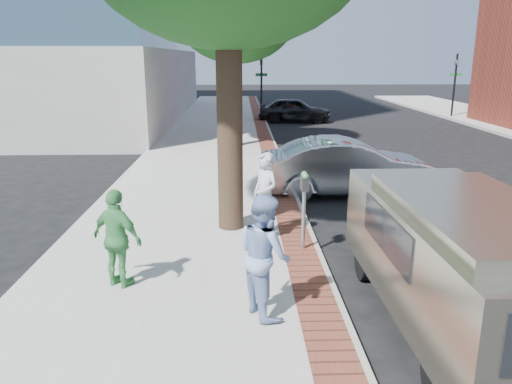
{
  "coord_description": "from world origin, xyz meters",
  "views": [
    {
      "loc": [
        -0.4,
        -8.13,
        3.64
      ],
      "look_at": [
        -0.11,
        0.83,
        1.2
      ],
      "focal_mm": 35.0,
      "sensor_mm": 36.0,
      "label": 1
    }
  ],
  "objects_px": {
    "person_officer": "(265,255)",
    "van": "(455,253)",
    "parking_meter": "(304,195)",
    "person_green": "(117,239)",
    "bg_car": "(295,110)",
    "person_gray": "(265,196)",
    "sedan_silver": "(348,167)"
  },
  "relations": [
    {
      "from": "person_officer",
      "to": "van",
      "type": "relative_size",
      "value": 0.34
    },
    {
      "from": "person_officer",
      "to": "parking_meter",
      "type": "bearing_deg",
      "value": -42.9
    },
    {
      "from": "parking_meter",
      "to": "person_officer",
      "type": "xyz_separation_m",
      "value": [
        -0.84,
        -2.36,
        -0.19
      ]
    },
    {
      "from": "parking_meter",
      "to": "person_green",
      "type": "distance_m",
      "value": 3.39
    },
    {
      "from": "person_officer",
      "to": "van",
      "type": "distance_m",
      "value": 2.62
    },
    {
      "from": "person_officer",
      "to": "van",
      "type": "bearing_deg",
      "value": -114.61
    },
    {
      "from": "person_green",
      "to": "van",
      "type": "bearing_deg",
      "value": -161.95
    },
    {
      "from": "person_officer",
      "to": "person_green",
      "type": "relative_size",
      "value": 1.1
    },
    {
      "from": "bg_car",
      "to": "person_gray",
      "type": "bearing_deg",
      "value": 179.13
    },
    {
      "from": "parking_meter",
      "to": "bg_car",
      "type": "height_order",
      "value": "parking_meter"
    },
    {
      "from": "parking_meter",
      "to": "person_green",
      "type": "height_order",
      "value": "person_green"
    },
    {
      "from": "bg_car",
      "to": "van",
      "type": "xyz_separation_m",
      "value": [
        -0.19,
        -22.32,
        0.33
      ]
    },
    {
      "from": "person_gray",
      "to": "sedan_silver",
      "type": "xyz_separation_m",
      "value": [
        2.4,
        3.63,
        -0.24
      ]
    },
    {
      "from": "van",
      "to": "person_officer",
      "type": "bearing_deg",
      "value": 178.16
    },
    {
      "from": "person_gray",
      "to": "person_officer",
      "type": "height_order",
      "value": "person_officer"
    },
    {
      "from": "person_green",
      "to": "bg_car",
      "type": "relative_size",
      "value": 0.38
    },
    {
      "from": "person_officer",
      "to": "bg_car",
      "type": "distance_m",
      "value": 22.45
    },
    {
      "from": "person_gray",
      "to": "person_officer",
      "type": "xyz_separation_m",
      "value": [
        -0.16,
        -3.05,
        0.01
      ]
    },
    {
      "from": "person_green",
      "to": "bg_car",
      "type": "height_order",
      "value": "person_green"
    },
    {
      "from": "person_officer",
      "to": "sedan_silver",
      "type": "xyz_separation_m",
      "value": [
        2.56,
        6.67,
        -0.25
      ]
    },
    {
      "from": "sedan_silver",
      "to": "bg_car",
      "type": "bearing_deg",
      "value": -2.63
    },
    {
      "from": "sedan_silver",
      "to": "van",
      "type": "xyz_separation_m",
      "value": [
        0.06,
        -6.73,
        0.26
      ]
    },
    {
      "from": "parking_meter",
      "to": "van",
      "type": "relative_size",
      "value": 0.29
    },
    {
      "from": "person_gray",
      "to": "bg_car",
      "type": "bearing_deg",
      "value": 136.82
    },
    {
      "from": "parking_meter",
      "to": "person_green",
      "type": "bearing_deg",
      "value": -154.79
    },
    {
      "from": "van",
      "to": "person_green",
      "type": "bearing_deg",
      "value": 167.98
    },
    {
      "from": "person_green",
      "to": "bg_car",
      "type": "bearing_deg",
      "value": -73.85
    },
    {
      "from": "van",
      "to": "sedan_silver",
      "type": "bearing_deg",
      "value": 89.86
    },
    {
      "from": "person_officer",
      "to": "sedan_silver",
      "type": "height_order",
      "value": "person_officer"
    },
    {
      "from": "person_green",
      "to": "sedan_silver",
      "type": "xyz_separation_m",
      "value": [
        4.79,
        5.75,
        -0.17
      ]
    },
    {
      "from": "person_gray",
      "to": "bg_car",
      "type": "relative_size",
      "value": 0.42
    },
    {
      "from": "parking_meter",
      "to": "sedan_silver",
      "type": "height_order",
      "value": "parking_meter"
    }
  ]
}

